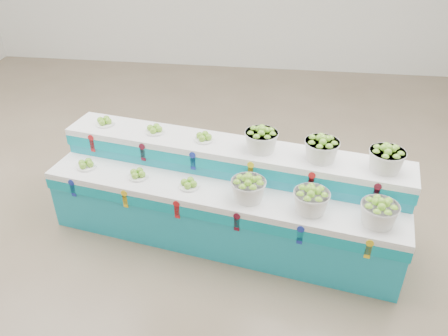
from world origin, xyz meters
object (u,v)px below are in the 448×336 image
Objects in this scene: basket_lower_left at (248,188)px; display_stand at (224,196)px; basket_upper_right at (386,158)px; plate_upper_mid at (155,129)px.

display_stand is at bearing 134.00° from basket_lower_left.
display_stand is 1.70m from basket_upper_right.
display_stand is at bearing -25.16° from plate_upper_mid.
plate_upper_mid is 0.61× the size of basket_upper_right.
basket_lower_left is at bearing -169.46° from basket_upper_right.
plate_upper_mid is at bearing 148.52° from basket_lower_left.
basket_upper_right is at bearing 10.54° from basket_lower_left.
basket_upper_right is at bearing -10.32° from plate_upper_mid.
basket_lower_left is 1.35m from basket_upper_right.
plate_upper_mid reaches higher than basket_lower_left.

